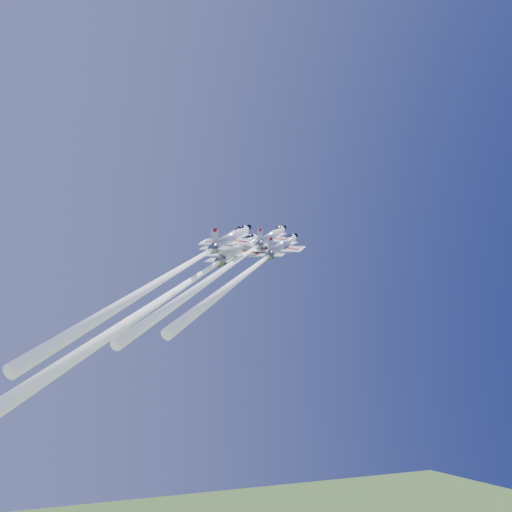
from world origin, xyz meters
name	(u,v)px	position (x,y,z in m)	size (l,w,h in m)	color
jet_lead	(227,267)	(-8.86, -8.19, 101.56)	(31.51, 27.63, 37.32)	white
jet_left	(163,299)	(-19.86, -10.37, 95.65)	(43.59, 38.28, 52.73)	white
jet_right	(250,270)	(-5.46, -9.39, 101.09)	(27.68, 24.10, 30.15)	white
jet_slot	(173,273)	(-18.97, -12.36, 99.34)	(33.49, 29.31, 38.60)	white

